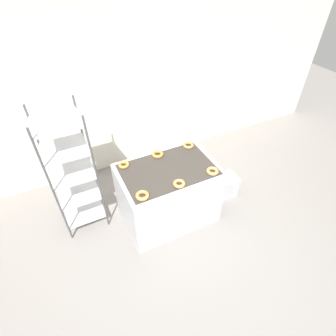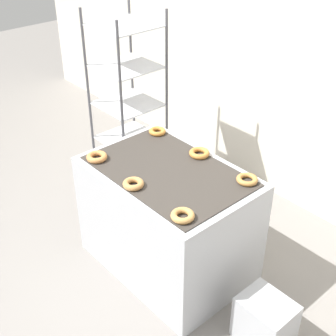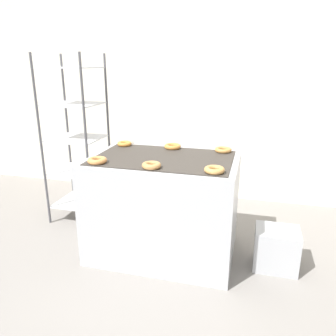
{
  "view_description": "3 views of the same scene",
  "coord_description": "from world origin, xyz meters",
  "views": [
    {
      "loc": [
        -1.07,
        -1.53,
        3.04
      ],
      "look_at": [
        0.0,
        0.67,
        0.91
      ],
      "focal_mm": 28.0,
      "sensor_mm": 36.0,
      "label": 1
    },
    {
      "loc": [
        2.09,
        -1.18,
        2.69
      ],
      "look_at": [
        0.0,
        0.67,
        0.91
      ],
      "focal_mm": 50.0,
      "sensor_mm": 36.0,
      "label": 2
    },
    {
      "loc": [
        0.72,
        -1.87,
        1.64
      ],
      "look_at": [
        0.0,
        0.82,
        0.75
      ],
      "focal_mm": 35.0,
      "sensor_mm": 36.0,
      "label": 3
    }
  ],
  "objects": [
    {
      "name": "ground_plane",
      "position": [
        0.0,
        0.0,
        0.0
      ],
      "size": [
        14.0,
        14.0,
        0.0
      ],
      "primitive_type": "plane",
      "color": "gray"
    },
    {
      "name": "donut_near_right",
      "position": [
        0.46,
        0.38,
        0.91
      ],
      "size": [
        0.15,
        0.15,
        0.04
      ],
      "primitive_type": "torus",
      "color": "tan",
      "rests_on": "fryer_machine"
    },
    {
      "name": "glaze_bin",
      "position": [
        0.97,
        0.67,
        0.17
      ],
      "size": [
        0.35,
        0.28,
        0.35
      ],
      "color": "#B7BABF",
      "rests_on": "ground_plane"
    },
    {
      "name": "wall_back",
      "position": [
        0.0,
        2.12,
        1.4
      ],
      "size": [
        8.0,
        0.05,
        2.8
      ],
      "color": "silver",
      "rests_on": "ground_plane"
    },
    {
      "name": "donut_near_left",
      "position": [
        -0.46,
        0.38,
        0.91
      ],
      "size": [
        0.15,
        0.15,
        0.04
      ],
      "primitive_type": "torus",
      "color": "#CE8648",
      "rests_on": "fryer_machine"
    },
    {
      "name": "donut_far_left",
      "position": [
        -0.47,
        0.97,
        0.91
      ],
      "size": [
        0.14,
        0.14,
        0.04
      ],
      "primitive_type": "torus",
      "color": "#CF8536",
      "rests_on": "fryer_machine"
    },
    {
      "name": "donut_far_center",
      "position": [
        0.0,
        0.98,
        0.91
      ],
      "size": [
        0.15,
        0.15,
        0.04
      ],
      "primitive_type": "torus",
      "color": "#CB843A",
      "rests_on": "fryer_machine"
    },
    {
      "name": "fryer_machine",
      "position": [
        0.0,
        0.67,
        0.44
      ],
      "size": [
        1.24,
        0.84,
        0.89
      ],
      "color": "#B7BABF",
      "rests_on": "ground_plane"
    },
    {
      "name": "baking_rack_cart",
      "position": [
        -1.08,
        1.14,
        0.88
      ],
      "size": [
        0.53,
        0.53,
        1.74
      ],
      "color": "#4C4C51",
      "rests_on": "ground_plane"
    },
    {
      "name": "donut_near_center",
      "position": [
        -0.01,
        0.36,
        0.91
      ],
      "size": [
        0.14,
        0.14,
        0.04
      ],
      "primitive_type": "torus",
      "color": "#BD854A",
      "rests_on": "fryer_machine"
    },
    {
      "name": "donut_far_right",
      "position": [
        0.46,
        0.98,
        0.91
      ],
      "size": [
        0.15,
        0.15,
        0.04
      ],
      "primitive_type": "torus",
      "color": "#C38744",
      "rests_on": "fryer_machine"
    }
  ]
}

